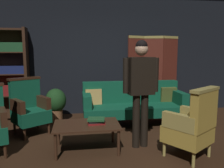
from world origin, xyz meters
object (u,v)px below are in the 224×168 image
Objects in this scene: bookshelf at (7,72)px; standing_figure at (141,84)px; folding_screen at (153,74)px; potted_plant at (56,103)px; book_green_cloth at (96,119)px; armchair_wing_left at (29,107)px; velvet_couch at (133,102)px; book_black_cloth at (96,121)px; coffee_table at (87,127)px; book_red_leather at (96,123)px; armchair_gilt_accent at (192,125)px.

bookshelf is 3.19m from standing_figure.
folding_screen reaches higher than potted_plant.
standing_figure is 6.65× the size of book_green_cloth.
potted_plant is at bearing 54.32° from armchair_wing_left.
velvet_couch is 1.54m from book_black_cloth.
book_red_leather reaches higher than coffee_table.
book_green_cloth is at bearing 160.25° from armchair_gilt_accent.
armchair_wing_left is (-2.50, 1.43, 0.00)m from armchair_gilt_accent.
bookshelf is at bearing 129.99° from coffee_table.
armchair_gilt_accent is at bearing -95.91° from folding_screen.
standing_figure is (-0.62, 0.51, 0.54)m from armchair_gilt_accent.
book_green_cloth is at bearing 0.00° from book_red_leather.
book_red_leather is 0.06m from book_green_cloth.
standing_figure reaches higher than armchair_gilt_accent.
armchair_gilt_accent reaches higher than book_black_cloth.
book_red_leather is at bearing -39.18° from armchair_wing_left.
bookshelf is at bearing 121.61° from armchair_wing_left.
armchair_wing_left reaches higher than potted_plant.
armchair_wing_left is 1.51m from book_green_cloth.
folding_screen is 0.93× the size of bookshelf.
standing_figure is at bearing 2.60° from book_black_cloth.
folding_screen is 2.18m from standing_figure.
folding_screen reaches higher than armchair_wing_left.
folding_screen is 2.63m from book_red_leather.
book_red_leather is at bearing 0.00° from book_green_cloth.
armchair_gilt_accent is at bearing -19.75° from book_green_cloth.
armchair_wing_left is at bearing 153.86° from standing_figure.
standing_figure is (1.88, -0.92, 0.54)m from armchair_wing_left.
folding_screen is 8.18× the size of book_black_cloth.
armchair_wing_left is at bearing 140.82° from book_green_cloth.
standing_figure is (-0.87, -1.99, 0.04)m from folding_screen.
bookshelf reaches higher than potted_plant.
velvet_couch is at bearing 54.63° from book_green_cloth.
armchair_gilt_accent is (-0.26, -2.50, -0.50)m from folding_screen.
folding_screen is 7.38× the size of book_red_leather.
book_green_cloth is (1.81, -1.99, -0.57)m from bookshelf.
coffee_table is 0.96× the size of armchair_gilt_accent.
velvet_couch is 2.04× the size of armchair_gilt_accent.
folding_screen is at bearing 84.09° from armchair_gilt_accent.
folding_screen is 3.00m from armchair_wing_left.
book_black_cloth is at bearing -39.18° from armchair_wing_left.
armchair_gilt_accent and armchair_wing_left have the same top height.
armchair_gilt_accent reaches higher than velvet_couch.
standing_figure is at bearing -26.14° from armchair_wing_left.
bookshelf is at bearing 142.10° from standing_figure.
folding_screen is at bearing 21.21° from armchair_wing_left.
coffee_table is 1.35× the size of potted_plant.
folding_screen is 7.42× the size of book_green_cloth.
velvet_couch is 2.87× the size of potted_plant.
velvet_couch is at bearing 50.22° from coffee_table.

